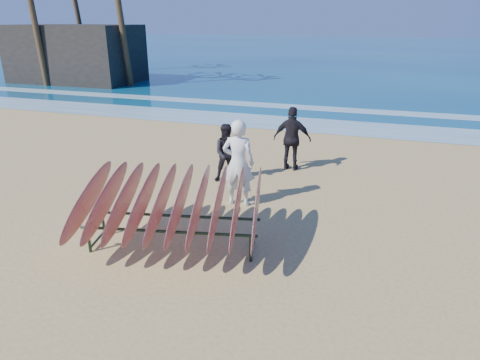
# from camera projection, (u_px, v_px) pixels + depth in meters

# --- Properties ---
(ground) EXTENTS (120.00, 120.00, 0.00)m
(ground) POSITION_uv_depth(u_px,v_px,m) (227.00, 239.00, 8.30)
(ground) COLOR tan
(ground) RESTS_ON ground
(ocean) EXTENTS (160.00, 160.00, 0.00)m
(ocean) POSITION_uv_depth(u_px,v_px,m) (367.00, 50.00, 57.12)
(ocean) COLOR navy
(ocean) RESTS_ON ground
(foam_near) EXTENTS (160.00, 160.00, 0.00)m
(foam_near) POSITION_uv_depth(u_px,v_px,m) (312.00, 125.00, 17.18)
(foam_near) COLOR white
(foam_near) RESTS_ON ground
(foam_far) EXTENTS (160.00, 160.00, 0.00)m
(foam_far) POSITION_uv_depth(u_px,v_px,m) (324.00, 109.00, 20.29)
(foam_far) COLOR white
(foam_far) RESTS_ON ground
(surfboard_rack) EXTENTS (3.61, 3.07, 1.48)m
(surfboard_rack) POSITION_uv_depth(u_px,v_px,m) (171.00, 203.00, 7.70)
(surfboard_rack) COLOR black
(surfboard_rack) RESTS_ON ground
(person_white) EXTENTS (0.77, 0.54, 1.99)m
(person_white) POSITION_uv_depth(u_px,v_px,m) (238.00, 163.00, 9.55)
(person_white) COLOR white
(person_white) RESTS_ON ground
(person_dark_a) EXTENTS (0.91, 0.83, 1.53)m
(person_dark_a) POSITION_uv_depth(u_px,v_px,m) (228.00, 153.00, 11.04)
(person_dark_a) COLOR black
(person_dark_a) RESTS_ON ground
(person_dark_b) EXTENTS (1.05, 0.45, 1.79)m
(person_dark_b) POSITION_uv_depth(u_px,v_px,m) (292.00, 139.00, 11.85)
(person_dark_b) COLOR black
(person_dark_b) RESTS_ON ground
(building) EXTENTS (8.17, 4.54, 3.63)m
(building) POSITION_uv_depth(u_px,v_px,m) (76.00, 54.00, 28.40)
(building) COLOR #2D2823
(building) RESTS_ON ground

